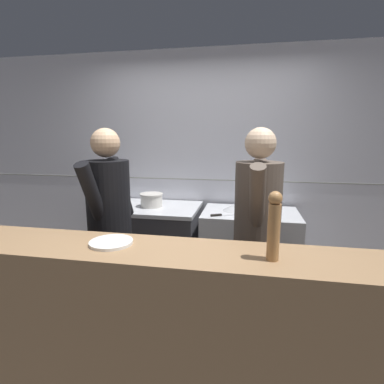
{
  "coord_description": "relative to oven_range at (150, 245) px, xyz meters",
  "views": [
    {
      "loc": [
        0.49,
        -1.88,
        1.67
      ],
      "look_at": [
        -0.01,
        0.77,
        1.15
      ],
      "focal_mm": 28.0,
      "sensor_mm": 36.0,
      "label": 1
    }
  ],
  "objects": [
    {
      "name": "ground_plane",
      "position": [
        0.57,
        -1.18,
        -0.45
      ],
      "size": [
        14.0,
        14.0,
        0.0
      ],
      "primitive_type": "plane",
      "color": "#4C4742"
    },
    {
      "name": "wall_back_tiled",
      "position": [
        0.57,
        0.4,
        0.85
      ],
      "size": [
        8.0,
        0.06,
        2.6
      ],
      "color": "silver",
      "rests_on": "ground_plane"
    },
    {
      "name": "oven_range",
      "position": [
        0.0,
        0.0,
        0.0
      ],
      "size": [
        1.08,
        0.71,
        0.89
      ],
      "color": "#38383D",
      "rests_on": "ground_plane"
    },
    {
      "name": "prep_counter",
      "position": [
        1.09,
        -0.0,
        -0.01
      ],
      "size": [
        0.98,
        0.65,
        0.88
      ],
      "color": "#B7BABF",
      "rests_on": "ground_plane"
    },
    {
      "name": "pass_counter",
      "position": [
        0.53,
        -1.52,
        0.06
      ],
      "size": [
        2.86,
        0.45,
        1.03
      ],
      "color": "#93704C",
      "rests_on": "ground_plane"
    },
    {
      "name": "stock_pot",
      "position": [
        0.03,
        -0.01,
        0.52
      ],
      "size": [
        0.25,
        0.25,
        0.14
      ],
      "color": "beige",
      "rests_on": "oven_range"
    },
    {
      "name": "mixing_bowl_steel",
      "position": [
        0.94,
        0.03,
        0.47
      ],
      "size": [
        0.29,
        0.29,
        0.08
      ],
      "color": "#B7BABF",
      "rests_on": "prep_counter"
    },
    {
      "name": "chefs_knife",
      "position": [
        0.86,
        -0.17,
        0.44
      ],
      "size": [
        0.37,
        0.21,
        0.02
      ],
      "color": "#B7BABF",
      "rests_on": "prep_counter"
    },
    {
      "name": "plated_dish_main",
      "position": [
        0.27,
        -1.49,
        0.59
      ],
      "size": [
        0.26,
        0.26,
        0.02
      ],
      "color": "white",
      "rests_on": "pass_counter"
    },
    {
      "name": "pepper_mill",
      "position": [
        1.19,
        -1.55,
        0.77
      ],
      "size": [
        0.07,
        0.07,
        0.36
      ],
      "color": "#AD7A47",
      "rests_on": "pass_counter"
    },
    {
      "name": "chef_head_cook",
      "position": [
        -0.04,
        -0.87,
        0.51
      ],
      "size": [
        0.38,
        0.75,
        1.72
      ],
      "rotation": [
        0.0,
        0.0,
        -0.08
      ],
      "color": "black",
      "rests_on": "ground_plane"
    },
    {
      "name": "chef_sous",
      "position": [
        1.13,
        -0.81,
        0.51
      ],
      "size": [
        0.37,
        0.75,
        1.72
      ],
      "rotation": [
        0.0,
        0.0,
        -0.06
      ],
      "color": "black",
      "rests_on": "ground_plane"
    }
  ]
}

